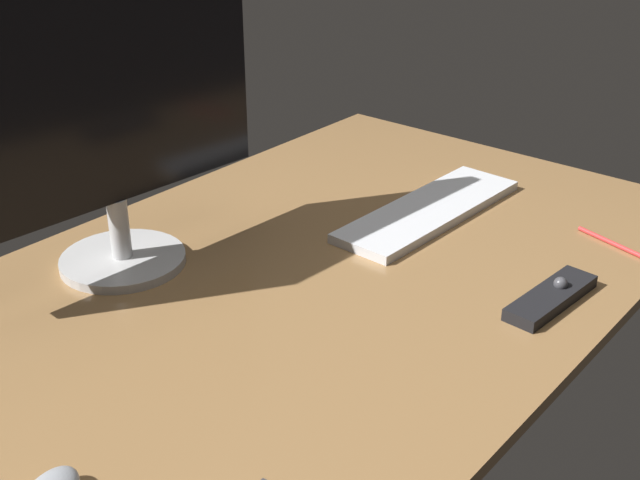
{
  "coord_description": "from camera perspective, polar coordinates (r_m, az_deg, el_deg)",
  "views": [
    {
      "loc": [
        -84.0,
        -72.87,
        64.46
      ],
      "look_at": [
        3.06,
        -1.31,
        8.0
      ],
      "focal_mm": 47.08,
      "sensor_mm": 36.0,
      "label": 1
    }
  ],
  "objects": [
    {
      "name": "monitor",
      "position": [
        1.26,
        -14.32,
        7.93
      ],
      "size": [
        52.1,
        19.55,
        43.74
      ],
      "rotation": [
        0.0,
        0.0,
        -0.07
      ],
      "color": "#B8B8B8",
      "rests_on": "desk"
    },
    {
      "name": "media_remote",
      "position": [
        1.26,
        15.46,
        -3.75
      ],
      "size": [
        18.33,
        6.48,
        3.26
      ],
      "rotation": [
        0.0,
        0.0,
        -0.08
      ],
      "color": "black",
      "rests_on": "desk"
    },
    {
      "name": "pen",
      "position": [
        1.46,
        19.18,
        -0.17
      ],
      "size": [
        4.44,
        12.88,
        0.74
      ],
      "primitive_type": "cylinder",
      "rotation": [
        0.0,
        1.57,
        1.28
      ],
      "color": "red",
      "rests_on": "desk"
    },
    {
      "name": "keyboard",
      "position": [
        1.49,
        7.42,
        2.01
      ],
      "size": [
        41.09,
        13.64,
        1.64
      ],
      "primitive_type": "cube",
      "rotation": [
        0.0,
        0.0,
        -0.04
      ],
      "color": "silver",
      "rests_on": "desk"
    },
    {
      "name": "desk",
      "position": [
        1.28,
        -1.32,
        -3.11
      ],
      "size": [
        140.0,
        84.0,
        2.0
      ],
      "primitive_type": "cube",
      "color": "olive",
      "rests_on": "ground"
    }
  ]
}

